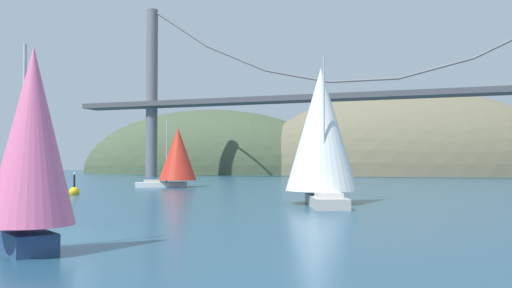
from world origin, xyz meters
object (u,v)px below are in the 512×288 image
object	(u,v)px
sailboat_pink_spinnaker	(31,145)
channel_buoy	(74,191)
sailboat_scarlet_sail	(177,155)
sailboat_white_mainsail	(321,132)

from	to	relation	value
sailboat_pink_spinnaker	channel_buoy	xyz separation A→B (m)	(-22.68, 31.69, -3.77)
sailboat_scarlet_sail	channel_buoy	xyz separation A→B (m)	(-1.84, -19.89, -4.13)
sailboat_pink_spinnaker	sailboat_white_mainsail	distance (m)	28.51
sailboat_white_mainsail	channel_buoy	bearing A→B (deg)	172.41
channel_buoy	sailboat_scarlet_sail	bearing A→B (deg)	84.71
sailboat_pink_spinnaker	channel_buoy	distance (m)	39.15
sailboat_pink_spinnaker	sailboat_scarlet_sail	distance (m)	55.63
sailboat_scarlet_sail	channel_buoy	world-z (taller)	sailboat_scarlet_sail
sailboat_pink_spinnaker	sailboat_scarlet_sail	world-z (taller)	sailboat_scarlet_sail
sailboat_pink_spinnaker	channel_buoy	bearing A→B (deg)	125.60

